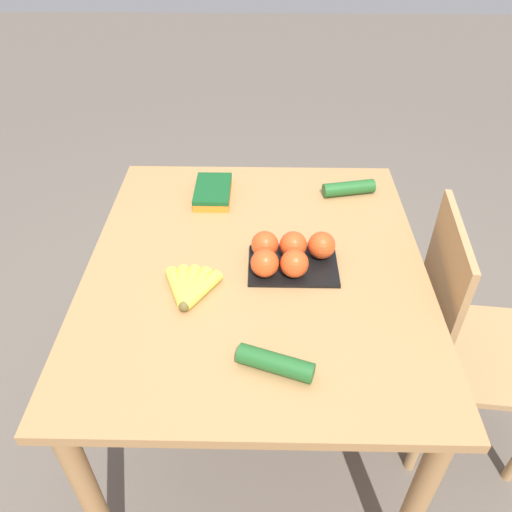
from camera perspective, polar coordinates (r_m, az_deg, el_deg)
ground_plane at (r=2.06m, az=0.00°, el=-17.51°), size 12.00×12.00×0.00m
dining_table at (r=1.55m, az=0.00°, el=-3.96°), size 1.14×0.99×0.78m
chair at (r=1.78m, az=22.55°, el=-9.06°), size 0.46×0.44×0.94m
banana_bunch at (r=1.38m, az=-7.58°, el=-3.68°), size 0.16×0.17×0.04m
tomato_pack at (r=1.44m, az=3.76°, el=0.21°), size 0.18×0.26×0.09m
carrot_bag at (r=1.75m, az=-4.95°, el=7.40°), size 0.20×0.12×0.04m
cucumber_near at (r=1.79m, az=10.55°, el=7.63°), size 0.08×0.19×0.05m
cucumber_far at (r=1.19m, az=2.23°, el=-12.12°), size 0.11×0.19×0.05m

